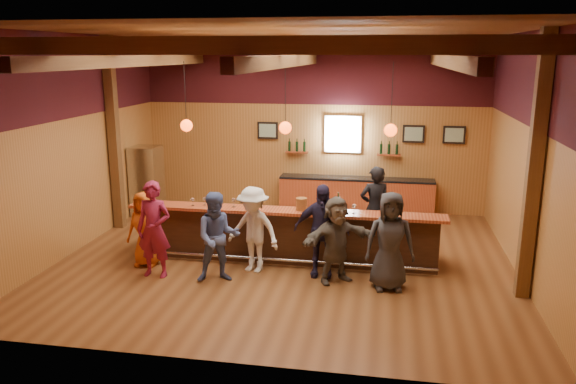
% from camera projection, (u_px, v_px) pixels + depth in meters
% --- Properties ---
extents(room, '(9.04, 9.00, 4.52)m').
position_uv_depth(room, '(286.00, 101.00, 10.74)').
color(room, brown).
rests_on(room, ground).
extents(bar_counter, '(6.30, 1.07, 1.11)m').
position_uv_depth(bar_counter, '(288.00, 233.00, 11.47)').
color(bar_counter, black).
rests_on(bar_counter, ground).
extents(back_bar_cabinet, '(4.00, 0.52, 0.95)m').
position_uv_depth(back_bar_cabinet, '(356.00, 195.00, 14.69)').
color(back_bar_cabinet, maroon).
rests_on(back_bar_cabinet, ground).
extents(window, '(0.95, 0.09, 0.95)m').
position_uv_depth(window, '(343.00, 134.00, 14.60)').
color(window, silver).
rests_on(window, room).
extents(framed_pictures, '(5.35, 0.05, 0.45)m').
position_uv_depth(framed_pictures, '(376.00, 133.00, 14.43)').
color(framed_pictures, black).
rests_on(framed_pictures, room).
extents(wine_shelves, '(3.00, 0.18, 0.30)m').
position_uv_depth(wine_shelves, '(342.00, 151.00, 14.64)').
color(wine_shelves, maroon).
rests_on(wine_shelves, room).
extents(pendant_lights, '(4.24, 0.24, 1.37)m').
position_uv_depth(pendant_lights, '(285.00, 127.00, 10.81)').
color(pendant_lights, black).
rests_on(pendant_lights, room).
extents(stainless_fridge, '(0.70, 0.70, 1.80)m').
position_uv_depth(stainless_fridge, '(147.00, 181.00, 14.42)').
color(stainless_fridge, silver).
rests_on(stainless_fridge, ground).
extents(customer_orange, '(0.77, 0.54, 1.50)m').
position_uv_depth(customer_orange, '(145.00, 229.00, 11.00)').
color(customer_orange, '#C65212').
rests_on(customer_orange, ground).
extents(customer_redvest, '(0.69, 0.47, 1.83)m').
position_uv_depth(customer_redvest, '(154.00, 229.00, 10.42)').
color(customer_redvest, maroon).
rests_on(customer_redvest, ground).
extents(customer_denim, '(0.98, 0.87, 1.69)m').
position_uv_depth(customer_denim, '(218.00, 237.00, 10.20)').
color(customer_denim, '#495A92').
rests_on(customer_denim, ground).
extents(customer_white, '(1.22, 0.92, 1.67)m').
position_uv_depth(customer_white, '(253.00, 230.00, 10.67)').
color(customer_white, silver).
rests_on(customer_white, ground).
extents(customer_navy, '(1.04, 0.44, 1.77)m').
position_uv_depth(customer_navy, '(321.00, 230.00, 10.45)').
color(customer_navy, '#1F1B37').
rests_on(customer_navy, ground).
extents(customer_brown, '(1.49, 1.26, 1.61)m').
position_uv_depth(customer_brown, '(336.00, 240.00, 10.18)').
color(customer_brown, '#534C42').
rests_on(customer_brown, ground).
extents(customer_dark, '(0.94, 0.69, 1.77)m').
position_uv_depth(customer_dark, '(390.00, 241.00, 9.85)').
color(customer_dark, '#2B2B2D').
rests_on(customer_dark, ground).
extents(bartender, '(0.77, 0.63, 1.81)m').
position_uv_depth(bartender, '(375.00, 208.00, 11.90)').
color(bartender, black).
rests_on(bartender, ground).
extents(ice_bucket, '(0.22, 0.22, 0.24)m').
position_uv_depth(ice_bucket, '(301.00, 204.00, 10.96)').
color(ice_bucket, brown).
rests_on(ice_bucket, bar_counter).
extents(bottle_a, '(0.08, 0.08, 0.36)m').
position_uv_depth(bottle_a, '(322.00, 202.00, 11.01)').
color(bottle_a, black).
rests_on(bottle_a, bar_counter).
extents(bottle_b, '(0.08, 0.08, 0.37)m').
position_uv_depth(bottle_b, '(338.00, 204.00, 10.89)').
color(bottle_b, black).
rests_on(bottle_b, bar_counter).
extents(glass_a, '(0.08, 0.08, 0.17)m').
position_uv_depth(glass_a, '(149.00, 197.00, 11.53)').
color(glass_a, silver).
rests_on(glass_a, bar_counter).
extents(glass_b, '(0.07, 0.07, 0.17)m').
position_uv_depth(glass_b, '(193.00, 200.00, 11.28)').
color(glass_b, silver).
rests_on(glass_b, bar_counter).
extents(glass_c, '(0.07, 0.07, 0.17)m').
position_uv_depth(glass_c, '(204.00, 199.00, 11.32)').
color(glass_c, silver).
rests_on(glass_c, bar_counter).
extents(glass_d, '(0.08, 0.08, 0.19)m').
position_uv_depth(glass_d, '(234.00, 200.00, 11.17)').
color(glass_d, silver).
rests_on(glass_d, bar_counter).
extents(glass_e, '(0.08, 0.08, 0.18)m').
position_uv_depth(glass_e, '(255.00, 202.00, 11.08)').
color(glass_e, silver).
rests_on(glass_e, bar_counter).
extents(glass_f, '(0.09, 0.09, 0.20)m').
position_uv_depth(glass_f, '(327.00, 206.00, 10.77)').
color(glass_f, silver).
rests_on(glass_f, bar_counter).
extents(glass_g, '(0.08, 0.08, 0.19)m').
position_uv_depth(glass_g, '(354.00, 207.00, 10.73)').
color(glass_g, silver).
rests_on(glass_g, bar_counter).
extents(glass_h, '(0.08, 0.08, 0.19)m').
position_uv_depth(glass_h, '(392.00, 208.00, 10.66)').
color(glass_h, silver).
rests_on(glass_h, bar_counter).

